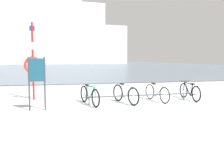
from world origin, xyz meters
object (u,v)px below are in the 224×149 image
rescue_post (33,63)px  ferry_ship (49,34)px  bicycle_1 (125,94)px  info_sign (37,75)px  bicycle_2 (157,93)px  bicycle_3 (189,92)px  bicycle_0 (89,95)px

rescue_post → ferry_ship: ferry_ship is taller
bicycle_1 → info_sign: bearing=-169.8°
bicycle_2 → bicycle_3: same height
bicycle_1 → ferry_ship: size_ratio=0.03×
bicycle_0 → bicycle_3: (4.19, 0.15, -0.01)m
bicycle_3 → ferry_ship: ferry_ship is taller
bicycle_0 → rescue_post: size_ratio=0.53×
info_sign → bicycle_3: bearing=7.0°
bicycle_0 → ferry_ship: ferry_ship is taller
info_sign → rescue_post: (-0.41, 2.04, 0.34)m
bicycle_1 → rescue_post: size_ratio=0.51×
rescue_post → ferry_ship: 61.45m
bicycle_3 → bicycle_0: bearing=-178.0°
bicycle_0 → bicycle_2: bicycle_0 is taller
bicycle_3 → rescue_post: 6.61m
bicycle_2 → ferry_ship: bearing=98.2°
ferry_ship → bicycle_2: bearing=-81.8°
bicycle_3 → info_sign: size_ratio=0.91×
bicycle_0 → ferry_ship: (-6.29, 62.28, 8.89)m
rescue_post → ferry_ship: bearing=93.9°
bicycle_2 → ferry_ship: size_ratio=0.03×
info_sign → ferry_ship: 63.54m
bicycle_2 → bicycle_1: bearing=-174.7°
bicycle_1 → rescue_post: (-3.56, 1.47, 1.16)m
bicycle_1 → info_sign: 3.31m
bicycle_2 → bicycle_0: bearing=-177.8°
bicycle_1 → bicycle_0: bearing=179.1°
rescue_post → bicycle_1: bearing=-22.5°
bicycle_0 → bicycle_1: 1.37m
info_sign → rescue_post: size_ratio=0.55×
bicycle_2 → bicycle_3: 1.47m
bicycle_1 → info_sign: (-3.15, -0.57, 0.83)m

